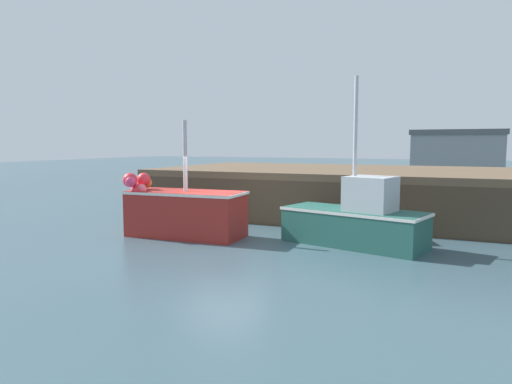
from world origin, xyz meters
TOP-DOWN VIEW (x-y plane):
  - ground at (0.00, 0.00)m, footprint 120.00×160.00m
  - pier at (1.82, 5.94)m, footprint 14.16×8.00m
  - fishing_boat_near_left at (-1.29, -0.26)m, footprint 3.76×1.78m
  - fishing_boat_near_right at (3.92, 0.58)m, footprint 4.30×2.49m
  - rowboat at (5.02, 1.53)m, footprint 1.59×1.25m
  - warehouse at (6.18, 38.82)m, footprint 8.69×6.96m
  - mooring_buoy_foreground at (-0.41, -0.41)m, footprint 0.47×0.47m

SIDE VIEW (x-z plane):
  - ground at x=0.00m, z-range -0.10..0.00m
  - rowboat at x=5.02m, z-range -0.02..0.31m
  - mooring_buoy_foreground at x=-0.41m, z-range -0.03..0.58m
  - fishing_boat_near_right at x=3.92m, z-range -1.66..3.10m
  - fishing_boat_near_left at x=-1.29m, z-range -1.00..2.61m
  - pier at x=1.82m, z-range 0.63..2.50m
  - warehouse at x=6.18m, z-range 0.02..4.29m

